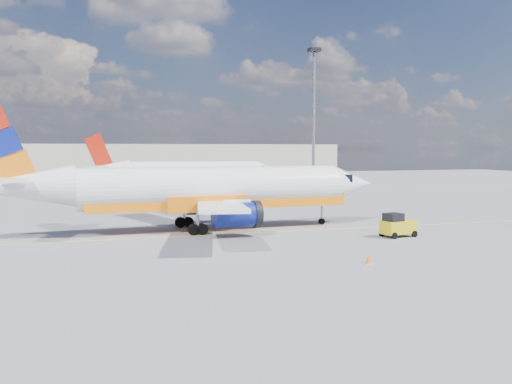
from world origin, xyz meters
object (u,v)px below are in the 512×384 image
object	(u,v)px
second_jet	(188,172)
traffic_cone	(369,259)
gse_tug	(397,226)
main_jet	(202,190)

from	to	relation	value
second_jet	traffic_cone	bearing A→B (deg)	-84.62
gse_tug	traffic_cone	xyz separation A→B (m)	(-7.57, -8.95, -0.62)
second_jet	gse_tug	xyz separation A→B (m)	(6.66, -52.61, -2.28)
gse_tug	main_jet	bearing A→B (deg)	139.00
traffic_cone	main_jet	bearing A→B (deg)	110.88
main_jet	second_jet	distance (m)	44.83
second_jet	gse_tug	size ratio (longest dim) A/B	10.72
main_jet	traffic_cone	bearing A→B (deg)	-71.22
main_jet	gse_tug	bearing A→B (deg)	-32.75
main_jet	second_jet	xyz separation A→B (m)	(7.54, 44.20, -0.33)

